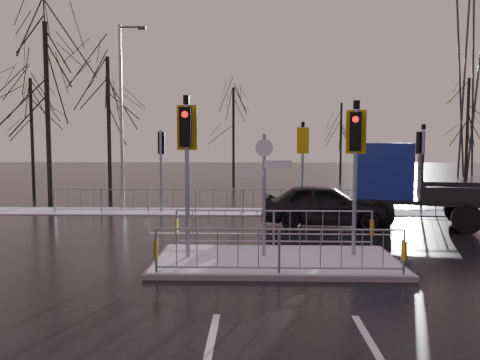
{
  "coord_description": "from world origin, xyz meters",
  "views": [
    {
      "loc": [
        -0.56,
        -11.43,
        3.0
      ],
      "look_at": [
        -1.0,
        3.57,
        1.8
      ],
      "focal_mm": 35.0,
      "sensor_mm": 36.0,
      "label": 1
    }
  ],
  "objects_px": {
    "car_far_lane": "(325,205)",
    "street_lamp_left": "(123,109)",
    "flatbed_truck": "(411,182)",
    "traffic_island": "(276,248)"
  },
  "relations": [
    {
      "from": "traffic_island",
      "to": "flatbed_truck",
      "type": "height_order",
      "value": "traffic_island"
    },
    {
      "from": "traffic_island",
      "to": "car_far_lane",
      "type": "relative_size",
      "value": 1.33
    },
    {
      "from": "traffic_island",
      "to": "street_lamp_left",
      "type": "relative_size",
      "value": 0.73
    },
    {
      "from": "traffic_island",
      "to": "flatbed_truck",
      "type": "bearing_deg",
      "value": 46.88
    },
    {
      "from": "car_far_lane",
      "to": "street_lamp_left",
      "type": "distance_m",
      "value": 10.13
    },
    {
      "from": "flatbed_truck",
      "to": "street_lamp_left",
      "type": "xyz_separation_m",
      "value": [
        -11.54,
        4.02,
        2.9
      ]
    },
    {
      "from": "traffic_island",
      "to": "car_far_lane",
      "type": "distance_m",
      "value": 5.67
    },
    {
      "from": "flatbed_truck",
      "to": "car_far_lane",
      "type": "bearing_deg",
      "value": -176.75
    },
    {
      "from": "traffic_island",
      "to": "car_far_lane",
      "type": "xyz_separation_m",
      "value": [
        2.01,
        5.29,
        0.38
      ]
    },
    {
      "from": "flatbed_truck",
      "to": "street_lamp_left",
      "type": "relative_size",
      "value": 0.84
    }
  ]
}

